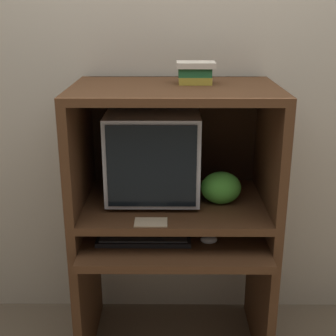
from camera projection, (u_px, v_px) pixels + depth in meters
wall_back at (174, 86)px, 2.40m from camera, size 6.00×0.06×2.60m
desk_base at (174, 276)px, 2.30m from camera, size 0.92×0.67×0.68m
desk_monitor_shelf at (174, 207)px, 2.23m from camera, size 0.92×0.60×0.13m
hutch_upper at (175, 124)px, 2.13m from camera, size 0.92×0.60×0.54m
crt_monitor at (153, 154)px, 2.20m from camera, size 0.42×0.42×0.42m
keyboard at (144, 239)px, 2.12m from camera, size 0.42×0.14×0.03m
mouse at (209, 240)px, 2.10m from camera, size 0.08×0.05×0.03m
snack_bag at (221, 188)px, 2.17m from camera, size 0.19×0.14×0.15m
book_stack at (195, 72)px, 2.09m from camera, size 0.17×0.13×0.10m
paper_card at (151, 222)px, 1.99m from camera, size 0.14×0.09×0.00m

